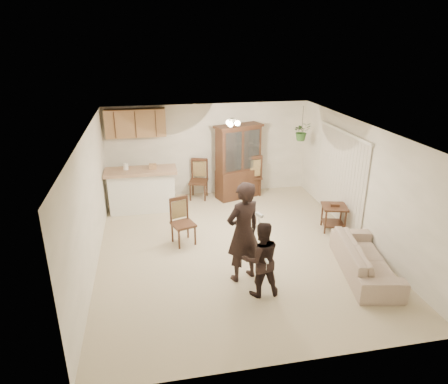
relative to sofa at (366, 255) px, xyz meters
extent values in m
plane|color=#C0B091|center=(-2.18, 1.39, -0.37)|extent=(6.50, 6.50, 0.00)
cube|color=white|center=(-2.18, 1.39, 2.13)|extent=(5.50, 6.50, 0.02)
cube|color=white|center=(-2.18, 4.64, 0.88)|extent=(5.50, 0.02, 2.50)
cube|color=white|center=(-2.18, -1.86, 0.88)|extent=(5.50, 0.02, 2.50)
cube|color=white|center=(-4.93, 1.39, 0.88)|extent=(0.02, 6.50, 2.50)
cube|color=white|center=(0.57, 1.39, 0.88)|extent=(0.02, 6.50, 2.50)
cube|color=white|center=(-4.03, 3.74, 0.13)|extent=(1.60, 0.55, 1.00)
cube|color=tan|center=(-4.03, 3.74, 0.68)|extent=(1.75, 0.70, 0.08)
cube|color=olive|center=(-4.08, 4.46, 1.73)|extent=(1.50, 0.34, 0.70)
imported|color=#295622|center=(0.12, 3.79, 1.48)|extent=(0.43, 0.37, 0.48)
cylinder|color=black|center=(0.12, 3.79, 1.81)|extent=(0.01, 0.01, 0.65)
imported|color=beige|center=(0.00, 0.00, 0.00)|extent=(1.08, 1.98, 0.73)
imported|color=black|center=(-2.27, 0.27, 0.53)|extent=(0.77, 0.64, 1.80)
imported|color=black|center=(-2.09, -0.25, 0.31)|extent=(0.66, 0.52, 1.35)
cube|color=#3E2416|center=(-1.46, 4.18, 0.02)|extent=(1.26, 0.81, 0.78)
cube|color=#3E2416|center=(-1.46, 4.18, 1.00)|extent=(1.24, 0.75, 1.17)
cube|color=silver|center=(-1.46, 4.18, 1.00)|extent=(0.97, 0.33, 1.03)
cube|color=#3E2416|center=(-1.46, 4.18, 1.61)|extent=(1.36, 0.86, 0.06)
cube|color=#3E2416|center=(0.22, 1.79, 0.20)|extent=(0.65, 0.65, 0.04)
cube|color=#3E2416|center=(0.22, 1.79, -0.21)|extent=(0.55, 0.55, 0.03)
cube|color=#3E2416|center=(0.22, 1.79, 0.26)|extent=(0.22, 0.17, 0.06)
cube|color=#3E2416|center=(-3.19, 1.79, 0.08)|extent=(0.56, 0.56, 0.05)
cube|color=#A28551|center=(-3.19, 1.79, 0.35)|extent=(0.32, 0.14, 0.39)
cube|color=#3E2416|center=(-3.19, 1.79, 0.60)|extent=(0.40, 0.17, 0.08)
cube|color=#3E2416|center=(-2.53, 4.28, 0.11)|extent=(0.59, 0.59, 0.05)
cube|color=#A28551|center=(-2.53, 4.28, 0.40)|extent=(0.35, 0.14, 0.42)
cube|color=#3E2416|center=(-2.53, 4.28, 0.67)|extent=(0.43, 0.16, 0.08)
cube|color=#3E2416|center=(-1.08, 4.31, 0.15)|extent=(0.56, 0.56, 0.06)
cube|color=#A28551|center=(-1.08, 4.31, 0.47)|extent=(0.39, 0.08, 0.45)
cube|color=#3E2416|center=(-1.08, 4.31, 0.76)|extent=(0.48, 0.08, 0.09)
cube|color=white|center=(-2.11, -0.13, 1.06)|extent=(0.11, 0.17, 0.05)
cube|color=white|center=(-2.09, -0.56, 0.46)|extent=(0.04, 0.12, 0.04)
camera|label=1|loc=(-3.79, -5.81, 3.76)|focal=32.00mm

